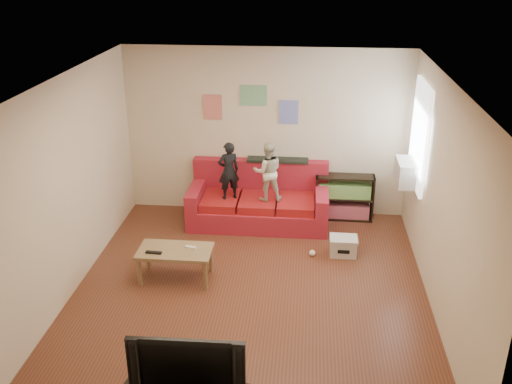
# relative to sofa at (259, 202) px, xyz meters

# --- Properties ---
(room_shell) EXTENTS (4.52, 5.02, 2.72)m
(room_shell) POSITION_rel_sofa_xyz_m (0.07, -2.07, 1.03)
(room_shell) COLOR brown
(room_shell) RESTS_ON ground
(sofa) EXTENTS (2.18, 1.00, 0.96)m
(sofa) POSITION_rel_sofa_xyz_m (0.00, 0.00, 0.00)
(sofa) COLOR #A41C2D
(sofa) RESTS_ON ground
(child_a) EXTENTS (0.39, 0.33, 0.91)m
(child_a) POSITION_rel_sofa_xyz_m (-0.45, -0.17, 0.59)
(child_a) COLOR black
(child_a) RESTS_ON sofa
(child_b) EXTENTS (0.51, 0.43, 0.93)m
(child_b) POSITION_rel_sofa_xyz_m (0.15, -0.17, 0.60)
(child_b) COLOR beige
(child_b) RESTS_ON sofa
(coffee_table) EXTENTS (0.96, 0.53, 0.43)m
(coffee_table) POSITION_rel_sofa_xyz_m (-0.94, -1.85, 0.05)
(coffee_table) COLOR olive
(coffee_table) RESTS_ON ground
(remote) EXTENTS (0.21, 0.07, 0.02)m
(remote) POSITION_rel_sofa_xyz_m (-1.19, -1.97, 0.12)
(remote) COLOR black
(remote) RESTS_ON coffee_table
(game_controller) EXTENTS (0.15, 0.07, 0.03)m
(game_controller) POSITION_rel_sofa_xyz_m (-0.74, -1.80, 0.13)
(game_controller) COLOR silver
(game_controller) RESTS_ON coffee_table
(bookshelf) EXTENTS (0.93, 0.28, 0.74)m
(bookshelf) POSITION_rel_sofa_xyz_m (1.36, 0.23, 0.01)
(bookshelf) COLOR black
(bookshelf) RESTS_ON ground
(window) EXTENTS (0.04, 1.08, 1.48)m
(window) POSITION_rel_sofa_xyz_m (2.29, -0.42, 1.32)
(window) COLOR white
(window) RESTS_ON room_shell
(ac_unit) EXTENTS (0.28, 0.55, 0.35)m
(ac_unit) POSITION_rel_sofa_xyz_m (2.17, -0.42, 0.76)
(ac_unit) COLOR #B7B2A3
(ac_unit) RESTS_ON window
(artwork_left) EXTENTS (0.30, 0.01, 0.40)m
(artwork_left) POSITION_rel_sofa_xyz_m (-0.78, 0.41, 1.43)
(artwork_left) COLOR #D87266
(artwork_left) RESTS_ON room_shell
(artwork_center) EXTENTS (0.42, 0.01, 0.32)m
(artwork_center) POSITION_rel_sofa_xyz_m (-0.13, 0.41, 1.63)
(artwork_center) COLOR #72B27F
(artwork_center) RESTS_ON room_shell
(artwork_right) EXTENTS (0.30, 0.01, 0.38)m
(artwork_right) POSITION_rel_sofa_xyz_m (0.42, 0.41, 1.38)
(artwork_right) COLOR #727FCC
(artwork_right) RESTS_ON room_shell
(file_box) EXTENTS (0.39, 0.30, 0.27)m
(file_box) POSITION_rel_sofa_xyz_m (1.30, -0.99, -0.18)
(file_box) COLOR silver
(file_box) RESTS_ON ground
(television) EXTENTS (1.03, 0.16, 0.59)m
(television) POSITION_rel_sofa_xyz_m (-0.23, -4.32, 0.42)
(television) COLOR black
(television) RESTS_ON tv_stand
(tissue) EXTENTS (0.11, 0.11, 0.09)m
(tissue) POSITION_rel_sofa_xyz_m (0.86, -1.07, -0.28)
(tissue) COLOR white
(tissue) RESTS_ON ground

